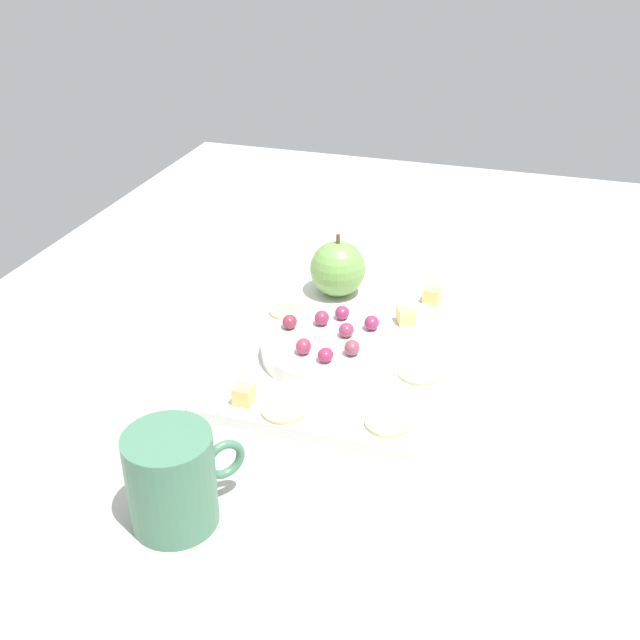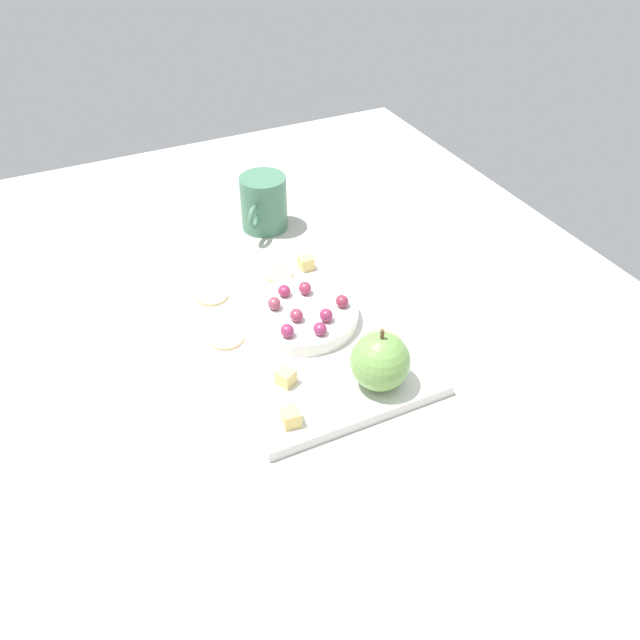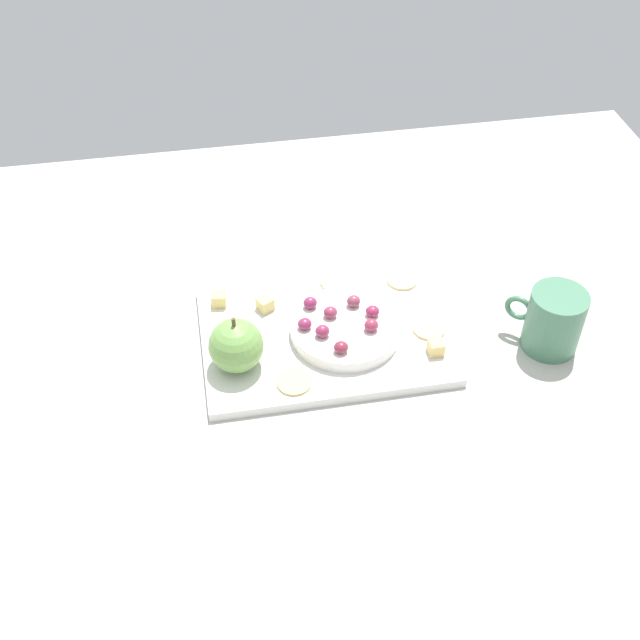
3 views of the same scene
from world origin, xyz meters
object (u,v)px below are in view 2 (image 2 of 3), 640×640
(grape_5, at_px, (274,303))
(grape_7, at_px, (296,315))
(cracker_2, at_px, (278,273))
(cracker_3, at_px, (226,338))
(grape_4, at_px, (319,327))
(cracker_1, at_px, (383,339))
(grape_3, at_px, (326,315))
(cheese_cube_1, at_px, (306,263))
(cracker_0, at_px, (212,296))
(serving_dish, at_px, (302,315))
(cheese_cube_2, at_px, (286,377))
(cheese_cube_0, at_px, (291,418))
(grape_0, at_px, (305,288))
(platter, at_px, (305,339))
(cup, at_px, (264,203))
(apple_whole, at_px, (380,361))
(grape_1, at_px, (287,331))
(grape_2, at_px, (342,301))
(grape_6, at_px, (284,291))

(grape_5, distance_m, grape_7, 0.04)
(cracker_2, distance_m, grape_7, 0.14)
(cracker_3, height_order, grape_4, grape_4)
(cracker_1, bearing_deg, grape_3, -128.68)
(cheese_cube_1, relative_size, cracker_0, 0.43)
(cheese_cube_1, bearing_deg, serving_dish, -26.96)
(grape_7, bearing_deg, serving_dish, 136.45)
(serving_dish, relative_size, cheese_cube_2, 7.62)
(cheese_cube_0, distance_m, cracker_0, 0.27)
(grape_0, relative_size, grape_3, 1.00)
(cheese_cube_2, height_order, grape_7, grape_7)
(cracker_1, xyz_separation_m, grape_0, (-0.12, -0.06, 0.03))
(platter, height_order, grape_0, grape_0)
(cheese_cube_0, bearing_deg, cup, 161.74)
(cheese_cube_1, height_order, grape_0, grape_0)
(cheese_cube_2, xyz_separation_m, cracker_1, (-0.02, 0.15, -0.01))
(cracker_0, bearing_deg, serving_dish, 41.87)
(cheese_cube_2, xyz_separation_m, grape_4, (-0.05, 0.07, 0.02))
(platter, bearing_deg, apple_whole, 18.72)
(apple_whole, relative_size, grape_1, 3.78)
(grape_2, bearing_deg, grape_5, -112.20)
(apple_whole, bearing_deg, grape_1, -146.40)
(grape_2, xyz_separation_m, grape_3, (0.02, -0.03, 0.00))
(serving_dish, relative_size, cup, 1.61)
(cup, bearing_deg, grape_4, -9.71)
(grape_6, height_order, cup, cup)
(grape_3, bearing_deg, grape_4, -48.20)
(cracker_2, bearing_deg, cracker_3, -47.62)
(cheese_cube_1, distance_m, grape_3, 0.16)
(cracker_0, height_order, grape_2, grape_2)
(cheese_cube_0, xyz_separation_m, grape_1, (-0.13, 0.05, 0.02))
(platter, height_order, grape_2, grape_2)
(grape_4, relative_size, cup, 0.20)
(cracker_1, xyz_separation_m, grape_5, (-0.10, -0.11, 0.03))
(cracker_1, distance_m, grape_6, 0.15)
(cracker_1, height_order, cracker_2, same)
(cheese_cube_0, height_order, grape_1, grape_1)
(grape_1, height_order, grape_5, same)
(grape_0, bearing_deg, grape_6, -106.21)
(cheese_cube_2, height_order, cracker_3, cheese_cube_2)
(cracker_1, bearing_deg, grape_5, -132.31)
(apple_whole, height_order, cracker_0, apple_whole)
(cheese_cube_2, xyz_separation_m, grape_1, (-0.06, 0.03, 0.02))
(cracker_3, bearing_deg, grape_3, 71.27)
(grape_1, bearing_deg, grape_4, 75.57)
(cracker_1, xyz_separation_m, grape_2, (-0.07, -0.03, 0.03))
(cheese_cube_1, relative_size, cracker_1, 0.43)
(apple_whole, distance_m, cup, 0.43)
(cracker_0, height_order, grape_5, grape_5)
(cheese_cube_1, height_order, cracker_1, cheese_cube_1)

